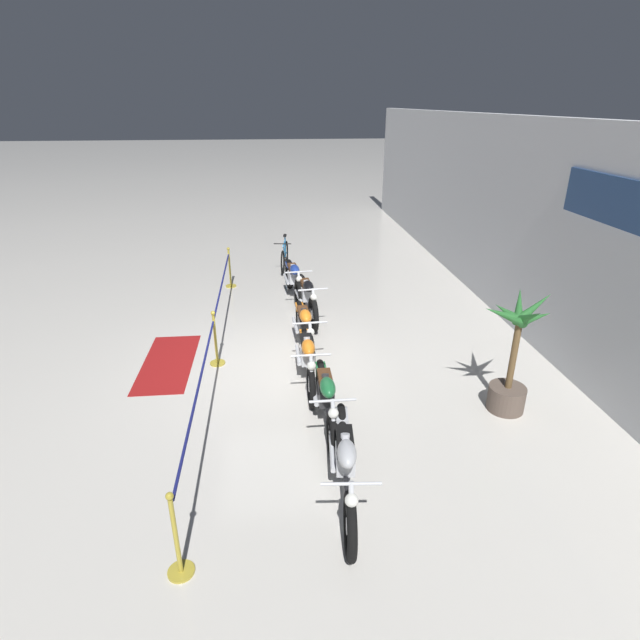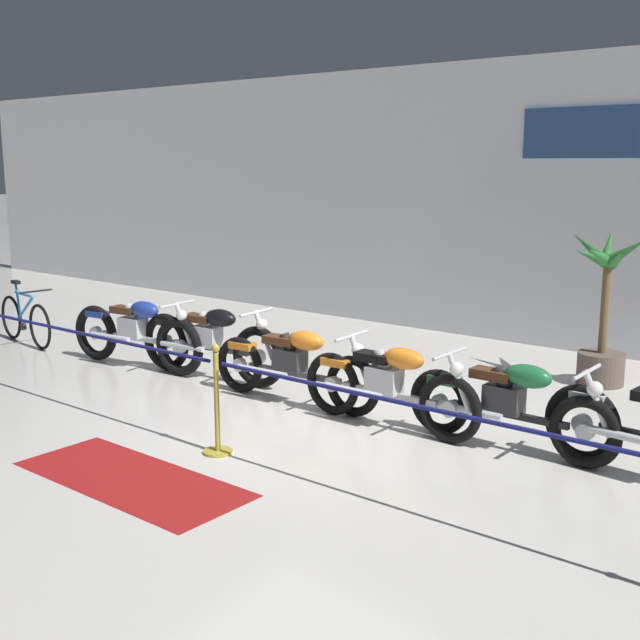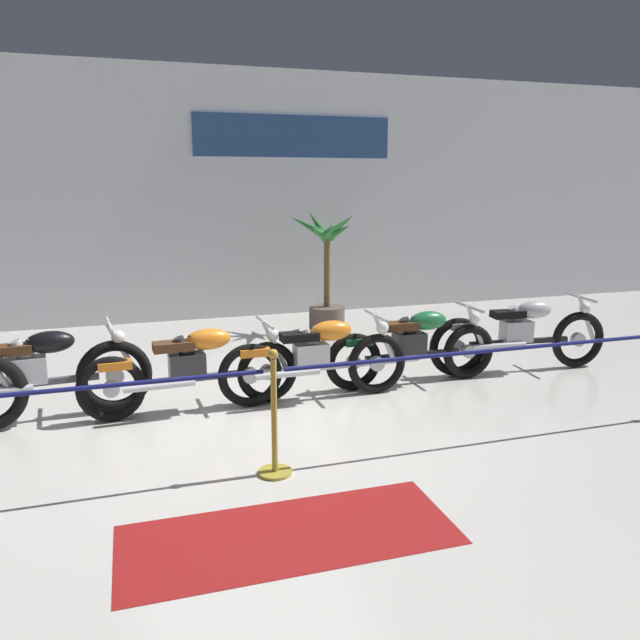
# 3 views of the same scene
# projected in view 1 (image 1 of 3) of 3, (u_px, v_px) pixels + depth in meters

# --- Properties ---
(ground_plane) EXTENTS (120.00, 120.00, 0.00)m
(ground_plane) POSITION_uv_depth(u_px,v_px,m) (280.00, 363.00, 9.23)
(ground_plane) COLOR silver
(back_wall) EXTENTS (28.00, 0.29, 4.20)m
(back_wall) POSITION_uv_depth(u_px,v_px,m) (564.00, 245.00, 8.87)
(back_wall) COLOR white
(back_wall) RESTS_ON ground
(motorcycle_blue_0) EXTENTS (2.31, 0.63, 0.96)m
(motorcycle_blue_0) POSITION_uv_depth(u_px,v_px,m) (294.00, 281.00, 12.07)
(motorcycle_blue_0) COLOR black
(motorcycle_blue_0) RESTS_ON ground
(motorcycle_black_1) EXTENTS (2.28, 0.62, 0.96)m
(motorcycle_black_1) POSITION_uv_depth(u_px,v_px,m) (307.00, 297.00, 11.01)
(motorcycle_black_1) COLOR black
(motorcycle_black_1) RESTS_ON ground
(motorcycle_orange_2) EXTENTS (2.27, 0.62, 0.91)m
(motorcycle_orange_2) POSITION_uv_depth(u_px,v_px,m) (304.00, 327.00, 9.62)
(motorcycle_orange_2) COLOR black
(motorcycle_orange_2) RESTS_ON ground
(motorcycle_orange_3) EXTENTS (2.13, 0.62, 0.92)m
(motorcycle_orange_3) POSITION_uv_depth(u_px,v_px,m) (307.00, 359.00, 8.41)
(motorcycle_orange_3) COLOR black
(motorcycle_orange_3) RESTS_ON ground
(motorcycle_green_4) EXTENTS (2.15, 0.62, 0.91)m
(motorcycle_green_4) POSITION_uv_depth(u_px,v_px,m) (326.00, 399.00, 7.30)
(motorcycle_green_4) COLOR black
(motorcycle_green_4) RESTS_ON ground
(motorcycle_silver_5) EXTENTS (2.39, 0.62, 0.94)m
(motorcycle_silver_5) POSITION_uv_depth(u_px,v_px,m) (345.00, 465.00, 5.94)
(motorcycle_silver_5) COLOR black
(motorcycle_silver_5) RESTS_ON ground
(bicycle) EXTENTS (1.68, 0.48, 0.94)m
(bicycle) POSITION_uv_depth(u_px,v_px,m) (285.00, 256.00, 14.33)
(bicycle) COLOR black
(bicycle) RESTS_ON ground
(potted_palm_left_of_row) EXTENTS (1.09, 1.09, 1.95)m
(potted_palm_left_of_row) POSITION_uv_depth(u_px,v_px,m) (512.00, 362.00, 7.55)
(potted_palm_left_of_row) COLOR brown
(potted_palm_left_of_row) RESTS_ON ground
(stanchion_far_left) EXTENTS (8.77, 0.28, 1.05)m
(stanchion_far_left) POSITION_uv_depth(u_px,v_px,m) (220.00, 303.00, 10.05)
(stanchion_far_left) COLOR gold
(stanchion_far_left) RESTS_ON ground
(stanchion_mid_left) EXTENTS (0.28, 0.28, 1.05)m
(stanchion_mid_left) POSITION_uv_depth(u_px,v_px,m) (216.00, 346.00, 9.08)
(stanchion_mid_left) COLOR gold
(stanchion_mid_left) RESTS_ON ground
(stanchion_mid_right) EXTENTS (0.28, 0.28, 1.05)m
(stanchion_mid_right) POSITION_uv_depth(u_px,v_px,m) (177.00, 547.00, 4.99)
(stanchion_mid_right) COLOR gold
(stanchion_mid_right) RESTS_ON ground
(floor_banner) EXTENTS (2.28, 0.94, 0.01)m
(floor_banner) POSITION_uv_depth(u_px,v_px,m) (168.00, 363.00, 9.25)
(floor_banner) COLOR maroon
(floor_banner) RESTS_ON ground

